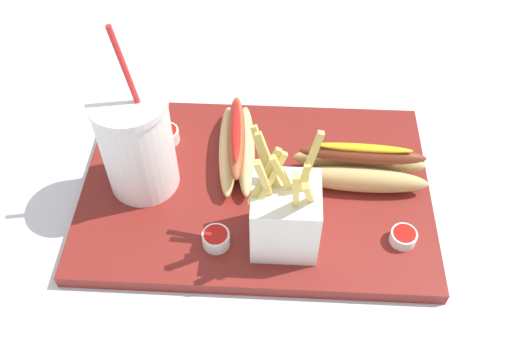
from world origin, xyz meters
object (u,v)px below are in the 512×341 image
(soda_cup, at_px, (137,142))
(fries_basket, at_px, (285,214))
(hot_dog_2, at_px, (360,166))
(hot_dog_1, at_px, (237,146))
(ketchup_cup_2, at_px, (167,135))
(ketchup_cup_1, at_px, (403,236))
(ketchup_cup_3, at_px, (216,238))

(soda_cup, relative_size, fries_basket, 1.41)
(hot_dog_2, bearing_deg, soda_cup, -176.83)
(fries_basket, relative_size, hot_dog_1, 1.04)
(soda_cup, bearing_deg, ketchup_cup_2, 75.85)
(hot_dog_1, xyz_separation_m, hot_dog_2, (0.17, -0.03, 0.00))
(soda_cup, height_order, ketchup_cup_2, soda_cup)
(ketchup_cup_1, bearing_deg, hot_dog_1, 149.06)
(fries_basket, xyz_separation_m, hot_dog_1, (-0.07, 0.13, -0.03))
(hot_dog_1, distance_m, ketchup_cup_3, 0.15)
(hot_dog_1, distance_m, ketchup_cup_2, 0.11)
(soda_cup, bearing_deg, ketchup_cup_3, -42.65)
(soda_cup, xyz_separation_m, ketchup_cup_2, (0.02, 0.07, -0.06))
(fries_basket, xyz_separation_m, ketchup_cup_1, (0.15, 0.00, -0.04))
(fries_basket, height_order, ketchup_cup_3, fries_basket)
(hot_dog_2, bearing_deg, hot_dog_1, 169.19)
(hot_dog_2, relative_size, ketchup_cup_3, 5.26)
(ketchup_cup_2, bearing_deg, ketchup_cup_3, -63.14)
(fries_basket, bearing_deg, soda_cup, 155.64)
(ketchup_cup_3, bearing_deg, fries_basket, 8.21)
(ketchup_cup_1, bearing_deg, hot_dog_2, 116.84)
(hot_dog_1, xyz_separation_m, ketchup_cup_3, (-0.02, -0.15, -0.01))
(hot_dog_2, bearing_deg, ketchup_cup_2, 167.74)
(ketchup_cup_1, bearing_deg, fries_basket, -178.56)
(fries_basket, bearing_deg, ketchup_cup_1, 1.44)
(soda_cup, distance_m, ketchup_cup_2, 0.10)
(ketchup_cup_2, bearing_deg, ketchup_cup_1, -26.12)
(ketchup_cup_2, relative_size, ketchup_cup_3, 1.01)
(ketchup_cup_1, height_order, ketchup_cup_2, ketchup_cup_2)
(ketchup_cup_3, bearing_deg, hot_dog_2, 31.91)
(fries_basket, xyz_separation_m, ketchup_cup_3, (-0.08, -0.01, -0.04))
(fries_basket, bearing_deg, hot_dog_1, 116.89)
(ketchup_cup_2, xyz_separation_m, ketchup_cup_3, (0.09, -0.17, -0.00))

